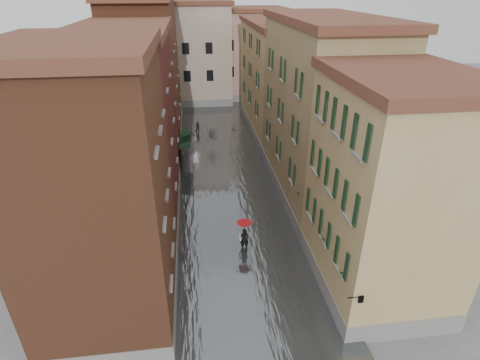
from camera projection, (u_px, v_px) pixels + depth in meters
ground at (244, 269)px, 22.69m from camera, size 120.00×120.00×0.00m
floodwater at (225, 173)px, 34.06m from camera, size 10.00×60.00×0.20m
building_left_near at (100, 201)px, 17.12m from camera, size 6.00×8.00×13.00m
building_left_mid at (131, 126)px, 26.90m from camera, size 6.00×14.00×12.50m
building_left_far at (148, 73)px, 39.74m from camera, size 6.00×16.00×14.00m
building_right_near at (386, 196)px, 19.05m from camera, size 6.00×8.00×11.50m
building_right_mid at (319, 115)px, 28.37m from camera, size 6.00×14.00×13.00m
building_right_far at (277, 81)px, 41.90m from camera, size 6.00×16.00×11.50m
building_end_cream at (186, 55)px, 52.72m from camera, size 12.00×9.00×13.00m
building_end_pink at (247, 55)px, 55.73m from camera, size 10.00×9.00×12.00m
awning_near at (184, 143)px, 34.11m from camera, size 1.09×2.98×2.80m
awning_far at (184, 137)px, 35.33m from camera, size 1.09×3.30×2.80m
wall_lantern at (360, 298)px, 16.51m from camera, size 0.71×0.22×0.35m
window_planters at (322, 227)px, 20.46m from camera, size 0.59×8.45×0.84m
pedestrian_main at (244, 233)px, 23.79m from camera, size 0.97×0.97×2.06m
pedestrian_far at (198, 128)px, 42.85m from camera, size 0.76×0.63×1.44m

